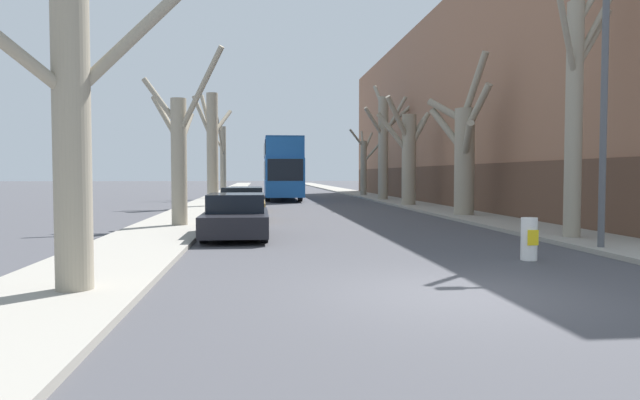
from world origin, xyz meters
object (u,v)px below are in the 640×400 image
object	(u,v)px
street_tree_right_1	(464,152)
double_decker_bus	(282,166)
street_tree_left_0	(70,117)
street_tree_right_2	(408,155)
street_tree_right_3	(384,143)
street_tree_left_1	(179,152)
parked_car_2	(246,199)
street_tree_left_3	(222,158)
street_tree_left_2	(212,146)
parked_car_1	(242,205)
street_tree_right_0	(576,98)
street_tree_right_4	(364,164)
traffic_bollard	(529,239)
parked_car_0	(236,216)
lamp_post	(600,85)

from	to	relation	value
street_tree_right_1	double_decker_bus	bearing A→B (deg)	111.06
street_tree_left_0	street_tree_right_2	distance (m)	26.22
street_tree_right_3	double_decker_bus	distance (m)	8.02
street_tree_left_1	parked_car_2	bearing A→B (deg)	76.86
street_tree_left_0	street_tree_right_1	distance (m)	19.20
street_tree_left_3	double_decker_bus	world-z (taller)	street_tree_left_3
street_tree_left_2	double_decker_bus	distance (m)	11.25
parked_car_1	parked_car_2	distance (m)	5.88
street_tree_left_2	parked_car_2	world-z (taller)	street_tree_left_2
street_tree_left_3	street_tree_right_3	bearing A→B (deg)	-21.10
street_tree_left_0	street_tree_right_0	bearing A→B (deg)	27.57
street_tree_right_2	parked_car_2	world-z (taller)	street_tree_right_2
parked_car_2	street_tree_left_0	bearing A→B (deg)	-96.19
street_tree_left_3	street_tree_right_4	world-z (taller)	street_tree_left_3
traffic_bollard	street_tree_right_2	bearing A→B (deg)	82.49
street_tree_left_0	street_tree_right_2	bearing A→B (deg)	63.81
street_tree_right_0	street_tree_right_1	world-z (taller)	street_tree_right_0
street_tree_left_3	street_tree_right_3	xyz separation A→B (m)	(11.66, -4.50, 0.96)
street_tree_left_3	street_tree_right_1	xyz separation A→B (m)	(11.80, -20.08, -0.24)
street_tree_right_0	street_tree_right_4	bearing A→B (deg)	89.98
parked_car_1	parked_car_2	size ratio (longest dim) A/B	0.99
street_tree_left_0	street_tree_right_3	world-z (taller)	street_tree_right_3
street_tree_left_3	parked_car_0	distance (m)	27.24
street_tree_right_2	parked_car_0	size ratio (longest dim) A/B	1.41
street_tree_left_2	street_tree_right_2	distance (m)	11.34
parked_car_0	lamp_post	size ratio (longest dim) A/B	0.63
street_tree_right_2	street_tree_left_0	bearing A→B (deg)	-116.19
lamp_post	traffic_bollard	bearing A→B (deg)	-154.42
street_tree_right_3	parked_car_1	distance (m)	19.20
street_tree_right_4	street_tree_left_1	bearing A→B (deg)	-112.78
street_tree_left_3	street_tree_right_1	size ratio (longest dim) A/B	1.00
street_tree_left_0	street_tree_right_2	size ratio (longest dim) A/B	0.92
parked_car_1	street_tree_right_3	bearing A→B (deg)	59.75
street_tree_right_2	parked_car_2	distance (m)	10.23
street_tree_right_1	double_decker_bus	world-z (taller)	street_tree_right_1
parked_car_2	street_tree_left_2	bearing A→B (deg)	119.83
double_decker_bus	traffic_bollard	world-z (taller)	double_decker_bus
parked_car_1	parked_car_2	world-z (taller)	parked_car_1
street_tree_left_3	street_tree_right_4	distance (m)	12.43
street_tree_left_1	parked_car_0	xyz separation A→B (m)	(2.09, -3.14, -2.05)
street_tree_right_2	traffic_bollard	world-z (taller)	street_tree_right_2
street_tree_left_0	street_tree_right_1	bearing A→B (deg)	51.88
street_tree_right_3	street_tree_left_1	bearing A→B (deg)	-120.90
parked_car_0	street_tree_right_4	bearing A→B (deg)	72.77
street_tree_right_3	parked_car_2	bearing A→B (deg)	-132.35
street_tree_left_3	double_decker_bus	bearing A→B (deg)	-14.70
street_tree_left_3	lamp_post	world-z (taller)	lamp_post
street_tree_left_2	street_tree_left_3	xyz separation A→B (m)	(-0.18, 11.52, -0.35)
parked_car_2	parked_car_1	bearing A→B (deg)	-90.00
street_tree_right_1	double_decker_bus	xyz separation A→B (m)	(-7.27, 18.89, -0.37)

